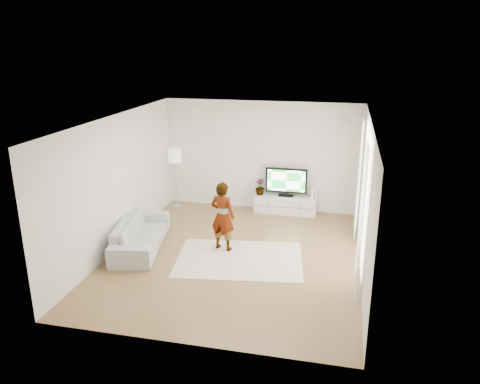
% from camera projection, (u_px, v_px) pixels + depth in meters
% --- Properties ---
extents(floor, '(6.00, 6.00, 0.00)m').
position_uv_depth(floor, '(235.00, 256.00, 9.59)').
color(floor, olive).
rests_on(floor, ground).
extents(ceiling, '(6.00, 6.00, 0.00)m').
position_uv_depth(ceiling, '(234.00, 120.00, 8.72)').
color(ceiling, white).
rests_on(ceiling, wall_back).
extents(wall_left, '(0.02, 6.00, 2.80)m').
position_uv_depth(wall_left, '(117.00, 183.00, 9.68)').
color(wall_left, white).
rests_on(wall_left, floor).
extents(wall_right, '(0.02, 6.00, 2.80)m').
position_uv_depth(wall_right, '(366.00, 200.00, 8.63)').
color(wall_right, white).
rests_on(wall_right, floor).
extents(wall_back, '(5.00, 0.02, 2.80)m').
position_uv_depth(wall_back, '(261.00, 156.00, 11.94)').
color(wall_back, white).
rests_on(wall_back, floor).
extents(wall_front, '(5.00, 0.02, 2.80)m').
position_uv_depth(wall_front, '(183.00, 257.00, 6.37)').
color(wall_front, white).
rests_on(wall_front, floor).
extents(window, '(0.01, 2.60, 2.50)m').
position_uv_depth(window, '(364.00, 193.00, 8.90)').
color(window, white).
rests_on(window, wall_right).
extents(curtain_near, '(0.04, 0.70, 2.60)m').
position_uv_depth(curtain_near, '(361.00, 222.00, 7.74)').
color(curtain_near, white).
rests_on(curtain_near, floor).
extents(curtain_far, '(0.04, 0.70, 2.60)m').
position_uv_depth(curtain_far, '(359.00, 179.00, 10.15)').
color(curtain_far, white).
rests_on(curtain_far, floor).
extents(media_console, '(1.57, 0.45, 0.44)m').
position_uv_depth(media_console, '(285.00, 205.00, 11.94)').
color(media_console, silver).
rests_on(media_console, floor).
extents(television, '(1.05, 0.21, 0.73)m').
position_uv_depth(television, '(286.00, 181.00, 11.78)').
color(television, black).
rests_on(television, media_console).
extents(game_console, '(0.10, 0.18, 0.24)m').
position_uv_depth(game_console, '(313.00, 194.00, 11.69)').
color(game_console, white).
rests_on(game_console, media_console).
extents(potted_plant, '(0.30, 0.30, 0.42)m').
position_uv_depth(potted_plant, '(260.00, 187.00, 11.95)').
color(potted_plant, '#3F7238').
rests_on(potted_plant, media_console).
extents(rug, '(2.73, 2.14, 0.01)m').
position_uv_depth(rug, '(239.00, 259.00, 9.44)').
color(rug, beige).
rests_on(rug, floor).
extents(player, '(0.61, 0.47, 1.47)m').
position_uv_depth(player, '(223.00, 216.00, 9.67)').
color(player, '#334772').
rests_on(player, rug).
extents(sofa, '(1.24, 2.29, 0.63)m').
position_uv_depth(sofa, '(141.00, 234.00, 9.88)').
color(sofa, '#B1B1AC').
rests_on(sofa, floor).
extents(floor_lamp, '(0.35, 0.35, 1.56)m').
position_uv_depth(floor_lamp, '(175.00, 158.00, 12.05)').
color(floor_lamp, silver).
rests_on(floor_lamp, floor).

